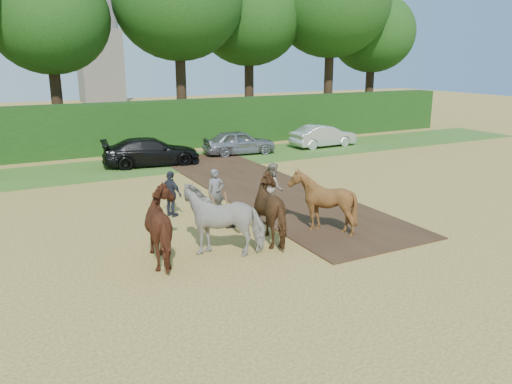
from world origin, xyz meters
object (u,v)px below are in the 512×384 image
spectator_near (273,187)px  plough_team (250,213)px  parked_cars (133,153)px  spectator_far (171,194)px

spectator_near → plough_team: size_ratio=0.27×
spectator_near → parked_cars: 10.81m
plough_team → parked_cars: plough_team is taller
plough_team → spectator_far: bearing=108.2°
spectator_near → spectator_far: size_ratio=1.10×
spectator_far → plough_team: 4.04m
plough_team → parked_cars: size_ratio=0.22×
spectator_near → plough_team: plough_team is taller
spectator_far → parked_cars: bearing=-32.2°
parked_cars → plough_team: bearing=-88.6°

